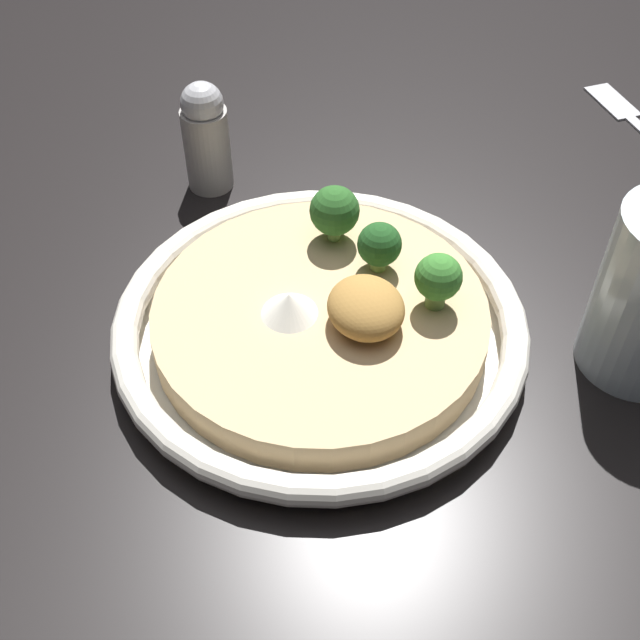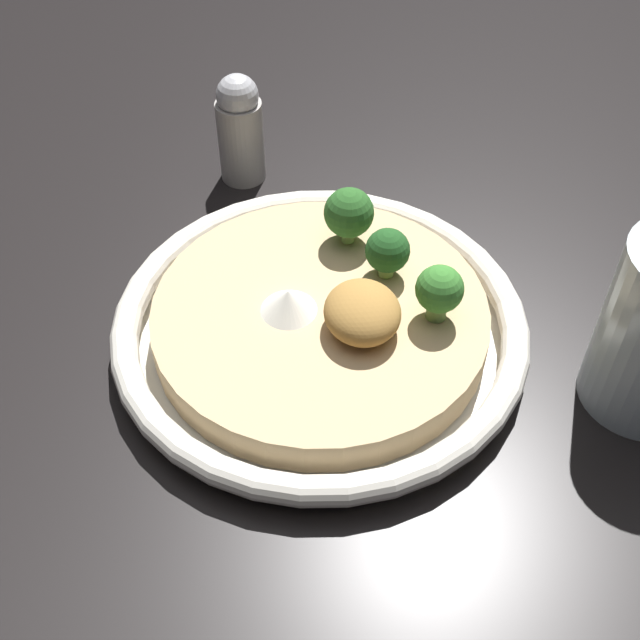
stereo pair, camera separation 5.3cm
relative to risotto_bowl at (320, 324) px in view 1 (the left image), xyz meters
name	(u,v)px [view 1 (the left image)]	position (x,y,z in m)	size (l,w,h in m)	color
ground_plane	(320,340)	(0.00, 0.00, -0.02)	(6.00, 6.00, 0.00)	black
risotto_bowl	(320,324)	(0.00, 0.00, 0.00)	(0.28, 0.28, 0.03)	silver
cheese_sprinkle	(291,308)	(0.00, 0.02, 0.02)	(0.04, 0.04, 0.02)	white
crispy_onion_garnish	(366,308)	(-0.02, -0.02, 0.03)	(0.05, 0.05, 0.03)	#A37538
broccoli_front_left	(438,279)	(-0.02, -0.07, 0.04)	(0.03, 0.03, 0.04)	#668E47
broccoli_front	(379,245)	(0.03, -0.05, 0.04)	(0.03, 0.03, 0.04)	#759E4C
broccoli_front_right	(335,211)	(0.06, -0.03, 0.04)	(0.04, 0.04, 0.04)	#759E4C
pepper_shaker	(206,137)	(0.19, 0.04, 0.03)	(0.04, 0.04, 0.09)	#9E9993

